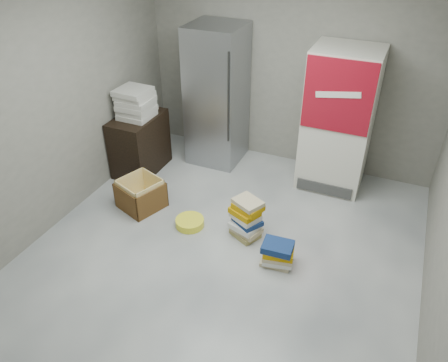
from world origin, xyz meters
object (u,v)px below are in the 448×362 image
object	(u,v)px
wood_shelf	(140,144)
steel_fridge	(217,96)
phonebook_stack_main	(246,219)
cardboard_box	(141,196)
coke_cooler	(338,120)

from	to	relation	value
wood_shelf	steel_fridge	bearing A→B (deg)	41.31
steel_fridge	phonebook_stack_main	world-z (taller)	steel_fridge
wood_shelf	phonebook_stack_main	xyz separation A→B (m)	(1.85, -0.77, -0.16)
cardboard_box	steel_fridge	bearing A→B (deg)	96.59
coke_cooler	cardboard_box	bearing A→B (deg)	-143.63
steel_fridge	coke_cooler	world-z (taller)	steel_fridge
wood_shelf	cardboard_box	bearing A→B (deg)	-58.06
steel_fridge	coke_cooler	size ratio (longest dim) A/B	1.06
steel_fridge	coke_cooler	bearing A→B (deg)	-0.18
phonebook_stack_main	cardboard_box	size ratio (longest dim) A/B	0.81
coke_cooler	phonebook_stack_main	world-z (taller)	coke_cooler
coke_cooler	wood_shelf	distance (m)	2.63
steel_fridge	cardboard_box	size ratio (longest dim) A/B	3.16
steel_fridge	cardboard_box	bearing A→B (deg)	-103.61
coke_cooler	cardboard_box	distance (m)	2.61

